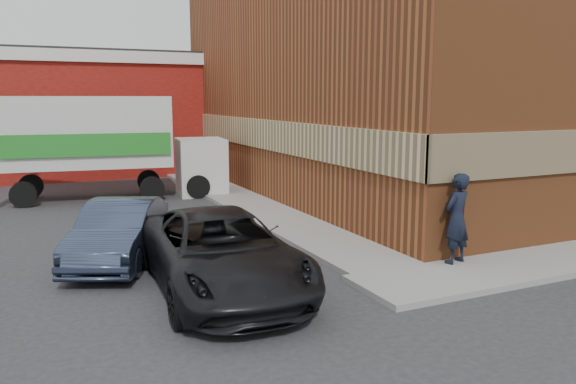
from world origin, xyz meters
name	(u,v)px	position (x,y,z in m)	size (l,w,h in m)	color
ground	(363,278)	(0.00, 0.00, 0.00)	(90.00, 90.00, 0.00)	#28282B
brick_building	(427,68)	(8.50, 9.00, 4.68)	(14.25, 18.25, 9.36)	brown
sidewalk_west	(238,199)	(0.60, 9.00, 0.06)	(1.80, 18.00, 0.12)	gray
warehouse	(24,113)	(-6.00, 20.00, 2.81)	(16.30, 8.30, 5.60)	maroon
man	(457,218)	(2.08, -0.25, 1.07)	(0.69, 0.45, 1.89)	black
sedan	(119,232)	(-4.21, 3.19, 0.66)	(1.40, 4.02, 1.32)	#323B53
suv_a	(221,252)	(-2.79, 0.50, 0.73)	(2.41, 5.23, 1.45)	black
box_truck	(109,140)	(-3.31, 11.41, 2.07)	(7.48, 3.05, 3.59)	silver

